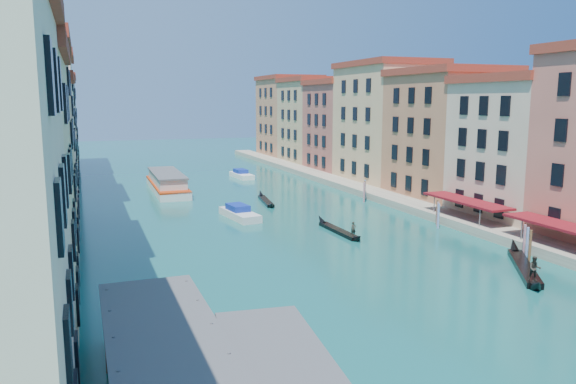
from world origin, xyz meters
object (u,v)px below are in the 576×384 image
at_px(vaporetto_stop, 165,374).
at_px(gondola_right, 525,265).
at_px(vaporetto_far, 167,183).
at_px(gondola_fore, 338,229).

bearing_deg(vaporetto_stop, gondola_right, 18.59).
relative_size(vaporetto_stop, gondola_right, 1.38).
relative_size(vaporetto_far, gondola_right, 1.74).
bearing_deg(gondola_fore, gondola_right, -65.70).
bearing_deg(gondola_right, gondola_fore, 149.21).
bearing_deg(vaporetto_far, gondola_fore, -68.31).
height_order(gondola_fore, gondola_right, gondola_right).
relative_size(vaporetto_stop, gondola_fore, 1.52).
bearing_deg(gondola_right, vaporetto_far, 146.00).
bearing_deg(gondola_fore, vaporetto_far, 109.36).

